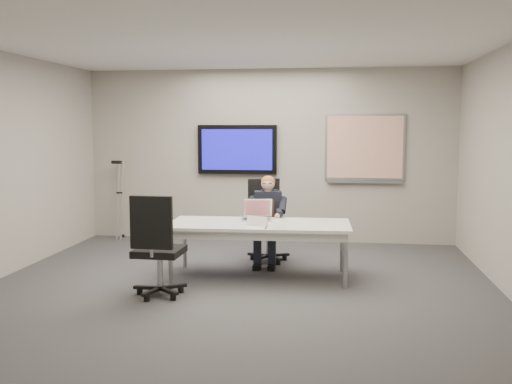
# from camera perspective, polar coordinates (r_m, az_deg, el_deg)

# --- Properties ---
(floor) EXTENTS (6.00, 6.00, 0.02)m
(floor) POSITION_cam_1_polar(r_m,az_deg,el_deg) (6.60, -1.95, -9.91)
(floor) COLOR #363639
(floor) RESTS_ON ground
(ceiling) EXTENTS (6.00, 6.00, 0.02)m
(ceiling) POSITION_cam_1_polar(r_m,az_deg,el_deg) (6.40, -2.05, 14.89)
(ceiling) COLOR silver
(ceiling) RESTS_ON wall_back
(wall_back) EXTENTS (6.00, 0.02, 2.80)m
(wall_back) POSITION_cam_1_polar(r_m,az_deg,el_deg) (9.32, 1.20, 3.65)
(wall_back) COLOR #A09B90
(wall_back) RESTS_ON ground
(wall_front) EXTENTS (6.00, 0.02, 2.80)m
(wall_front) POSITION_cam_1_polar(r_m,az_deg,el_deg) (3.45, -10.67, -1.39)
(wall_front) COLOR #A09B90
(wall_front) RESTS_ON ground
(conference_table) EXTENTS (2.26, 1.01, 0.69)m
(conference_table) POSITION_cam_1_polar(r_m,az_deg,el_deg) (7.07, 0.36, -3.74)
(conference_table) COLOR white
(conference_table) RESTS_ON ground
(tv_display) EXTENTS (1.30, 0.09, 0.80)m
(tv_display) POSITION_cam_1_polar(r_m,az_deg,el_deg) (9.33, -1.89, 4.27)
(tv_display) COLOR black
(tv_display) RESTS_ON wall_back
(whiteboard) EXTENTS (1.25, 0.08, 1.10)m
(whiteboard) POSITION_cam_1_polar(r_m,az_deg,el_deg) (9.23, 10.81, 4.32)
(whiteboard) COLOR #989BA1
(whiteboard) RESTS_ON wall_back
(office_chair_far) EXTENTS (0.71, 0.71, 1.14)m
(office_chair_far) POSITION_cam_1_polar(r_m,az_deg,el_deg) (8.00, 1.14, -4.38)
(office_chair_far) COLOR black
(office_chair_far) RESTS_ON ground
(office_chair_near) EXTENTS (0.56, 0.56, 1.15)m
(office_chair_near) POSITION_cam_1_polar(r_m,az_deg,el_deg) (6.40, -9.76, -7.22)
(office_chair_near) COLOR black
(office_chair_near) RESTS_ON ground
(seated_person) EXTENTS (0.39, 0.68, 1.21)m
(seated_person) POSITION_cam_1_polar(r_m,az_deg,el_deg) (7.74, 1.08, -3.76)
(seated_person) COLOR #1C202F
(seated_person) RESTS_ON office_chair_far
(crutch) EXTENTS (0.20, 0.50, 1.38)m
(crutch) POSITION_cam_1_polar(r_m,az_deg,el_deg) (9.81, -13.45, -0.64)
(crutch) COLOR #A6AAAE
(crutch) RESTS_ON ground
(laptop) EXTENTS (0.40, 0.40, 0.26)m
(laptop) POSITION_cam_1_polar(r_m,az_deg,el_deg) (7.31, 0.10, -2.27)
(laptop) COLOR #B8B8BB
(laptop) RESTS_ON conference_table
(name_tent) EXTENTS (0.29, 0.18, 0.11)m
(name_tent) POSITION_cam_1_polar(r_m,az_deg,el_deg) (6.88, 0.12, -2.89)
(name_tent) COLOR white
(name_tent) RESTS_ON conference_table
(pen) EXTENTS (0.01, 0.15, 0.01)m
(pen) POSITION_cam_1_polar(r_m,az_deg,el_deg) (6.71, 1.01, -3.57)
(pen) COLOR black
(pen) RESTS_ON conference_table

